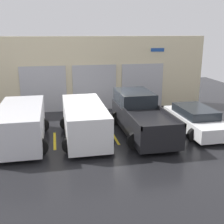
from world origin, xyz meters
The scene contains 10 objects.
ground_plane centered at (0.00, 0.00, 0.00)m, with size 28.00×28.00×0.00m, color black.
shophouse_building centered at (-0.01, 3.28, 2.29)m, with size 14.45×0.68×4.67m.
pickup_truck centered at (1.43, -1.82, 0.88)m, with size 2.47×5.51×1.88m.
sedan_white centered at (4.28, -2.10, 0.58)m, with size 2.16×4.42×1.22m.
sedan_side centered at (-4.28, -2.12, 0.93)m, with size 2.37×4.60×1.71m.
van_right centered at (-1.43, -2.12, 0.90)m, with size 2.27×4.78×1.67m.
parking_stripe_left centered at (-2.85, -2.13, 0.00)m, with size 0.12×2.20×0.01m, color gold.
parking_stripe_centre centered at (0.00, -2.13, 0.00)m, with size 0.12×2.20×0.01m, color gold.
parking_stripe_right centered at (2.85, -2.13, 0.00)m, with size 0.12×2.20×0.01m, color gold.
parking_stripe_far_right centered at (5.70, -2.13, 0.00)m, with size 0.12×2.20×0.01m, color gold.
Camera 1 is at (-2.69, -14.70, 4.93)m, focal length 45.00 mm.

